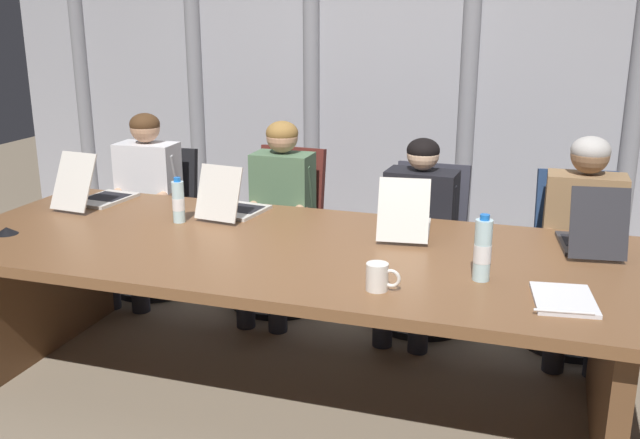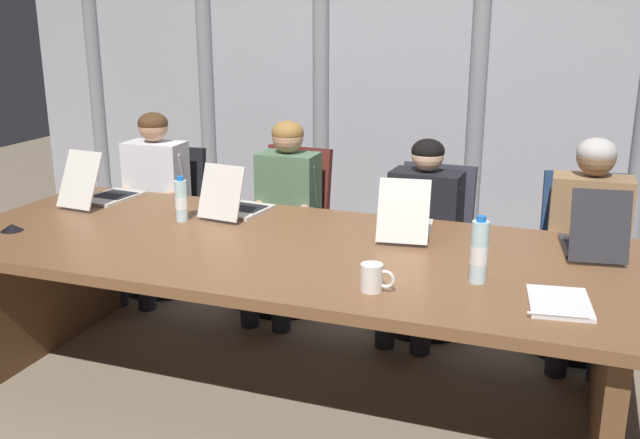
# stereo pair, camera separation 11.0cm
# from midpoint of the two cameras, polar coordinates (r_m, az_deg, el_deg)

# --- Properties ---
(ground_plane) EXTENTS (12.22, 12.22, 0.00)m
(ground_plane) POSITION_cam_midpoint_polar(r_m,az_deg,el_deg) (3.62, -1.32, -13.23)
(ground_plane) COLOR #7F705B
(conference_table) EXTENTS (3.33, 1.29, 0.74)m
(conference_table) POSITION_cam_midpoint_polar(r_m,az_deg,el_deg) (3.37, -1.39, -4.56)
(conference_table) COLOR brown
(conference_table) RESTS_ON ground_plane
(curtain_backdrop) EXTENTS (6.11, 0.17, 3.19)m
(curtain_backdrop) POSITION_cam_midpoint_polar(r_m,az_deg,el_deg) (5.12, 7.23, 14.13)
(curtain_backdrop) COLOR #9999A0
(curtain_backdrop) RESTS_ON ground_plane
(laptop_left_end) EXTENTS (0.28, 0.50, 0.31)m
(laptop_left_end) POSITION_cam_midpoint_polar(r_m,az_deg,el_deg) (4.21, -16.27, 2.14)
(laptop_left_end) COLOR beige
(laptop_left_end) RESTS_ON conference_table
(laptop_left_mid) EXTENTS (0.29, 0.42, 0.29)m
(laptop_left_mid) POSITION_cam_midpoint_polar(r_m,az_deg,el_deg) (3.81, -5.88, 1.20)
(laptop_left_mid) COLOR beige
(laptop_left_mid) RESTS_ON conference_table
(laptop_center) EXTENTS (0.30, 0.47, 0.30)m
(laptop_center) POSITION_cam_midpoint_polar(r_m,az_deg,el_deg) (3.49, 7.76, -0.25)
(laptop_center) COLOR beige
(laptop_center) RESTS_ON conference_table
(laptop_right_mid) EXTENTS (0.30, 0.44, 0.32)m
(laptop_right_mid) POSITION_cam_midpoint_polar(r_m,az_deg,el_deg) (3.42, 21.77, -1.58)
(laptop_right_mid) COLOR #2D2D33
(laptop_right_mid) RESTS_ON conference_table
(office_chair_left_end) EXTENTS (0.60, 0.60, 0.90)m
(office_chair_left_end) POSITION_cam_midpoint_polar(r_m,az_deg,el_deg) (4.90, -11.56, -1.18)
(office_chair_left_end) COLOR black
(office_chair_left_end) RESTS_ON ground_plane
(office_chair_left_mid) EXTENTS (0.60, 0.60, 0.96)m
(office_chair_left_mid) POSITION_cam_midpoint_polar(r_m,az_deg,el_deg) (4.51, -1.94, -2.15)
(office_chair_left_mid) COLOR #511E19
(office_chair_left_mid) RESTS_ON ground_plane
(office_chair_center) EXTENTS (0.60, 0.60, 0.91)m
(office_chair_center) POSITION_cam_midpoint_polar(r_m,az_deg,el_deg) (4.28, 9.38, -3.62)
(office_chair_center) COLOR #2D2D38
(office_chair_center) RESTS_ON ground_plane
(office_chair_right_mid) EXTENTS (0.60, 0.61, 0.93)m
(office_chair_right_mid) POSITION_cam_midpoint_polar(r_m,az_deg,el_deg) (4.22, 20.71, -4.72)
(office_chair_right_mid) COLOR navy
(office_chair_right_mid) RESTS_ON ground_plane
(person_left_end) EXTENTS (0.40, 0.56, 1.17)m
(person_left_end) POSITION_cam_midpoint_polar(r_m,az_deg,el_deg) (4.68, -12.69, 1.99)
(person_left_end) COLOR silver
(person_left_end) RESTS_ON ground_plane
(person_left_mid) EXTENTS (0.36, 0.55, 1.16)m
(person_left_mid) POSITION_cam_midpoint_polar(r_m,az_deg,el_deg) (4.27, -2.23, 0.93)
(person_left_mid) COLOR #4C6B4C
(person_left_mid) RESTS_ON ground_plane
(person_center) EXTENTS (0.43, 0.56, 1.10)m
(person_center) POSITION_cam_midpoint_polar(r_m,az_deg,el_deg) (4.04, 8.80, -0.55)
(person_center) COLOR black
(person_center) RESTS_ON ground_plane
(person_right_mid) EXTENTS (0.42, 0.55, 1.16)m
(person_right_mid) POSITION_cam_midpoint_polar(r_m,az_deg,el_deg) (3.98, 21.35, -1.23)
(person_right_mid) COLOR olive
(person_right_mid) RESTS_ON ground_plane
(water_bottle_primary) EXTENTS (0.06, 0.06, 0.24)m
(water_bottle_primary) POSITION_cam_midpoint_polar(r_m,az_deg,el_deg) (3.73, -10.16, 1.48)
(water_bottle_primary) COLOR silver
(water_bottle_primary) RESTS_ON conference_table
(water_bottle_secondary) EXTENTS (0.07, 0.07, 0.27)m
(water_bottle_secondary) POSITION_cam_midpoint_polar(r_m,az_deg,el_deg) (2.92, 13.62, -2.54)
(water_bottle_secondary) COLOR silver
(water_bottle_secondary) RESTS_ON conference_table
(coffee_mug_near) EXTENTS (0.14, 0.09, 0.11)m
(coffee_mug_near) POSITION_cam_midpoint_polar(r_m,az_deg,el_deg) (2.78, 5.37, -4.64)
(coffee_mug_near) COLOR white
(coffee_mug_near) RESTS_ON conference_table
(conference_mic_left_side) EXTENTS (0.11, 0.11, 0.03)m
(conference_mic_left_side) POSITION_cam_midpoint_polar(r_m,az_deg,el_deg) (3.82, -22.59, -0.59)
(conference_mic_left_side) COLOR black
(conference_mic_left_side) RESTS_ON conference_table
(spiral_notepad) EXTENTS (0.26, 0.33, 0.03)m
(spiral_notepad) POSITION_cam_midpoint_polar(r_m,az_deg,el_deg) (2.82, 19.60, -6.29)
(spiral_notepad) COLOR silver
(spiral_notepad) RESTS_ON conference_table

